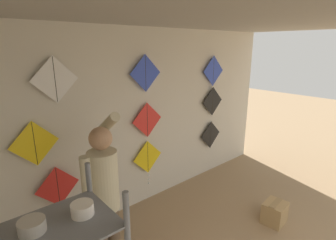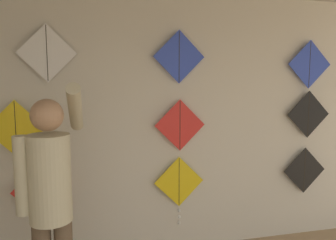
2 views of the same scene
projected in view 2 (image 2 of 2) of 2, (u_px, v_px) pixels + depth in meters
back_panel at (175, 126)px, 3.58m from camera, size 5.88×0.06×2.80m
shopkeeper at (51, 194)px, 2.41m from camera, size 0.48×0.66×1.88m
kite_0 at (40, 191)px, 3.24m from camera, size 0.55×0.01×0.55m
kite_1 at (179, 185)px, 3.57m from camera, size 0.55×0.04×0.76m
kite_2 at (304, 170)px, 3.93m from camera, size 0.55×0.01×0.55m
kite_3 at (16, 129)px, 3.12m from camera, size 0.55×0.01×0.55m
kite_4 at (180, 125)px, 3.50m from camera, size 0.55×0.01×0.55m
kite_5 at (308, 114)px, 3.85m from camera, size 0.55×0.01×0.55m
kite_6 at (47, 53)px, 3.10m from camera, size 0.55×0.01×0.55m
kite_7 at (179, 57)px, 3.41m from camera, size 0.55×0.01×0.55m
kite_8 at (310, 64)px, 3.77m from camera, size 0.55×0.01×0.55m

